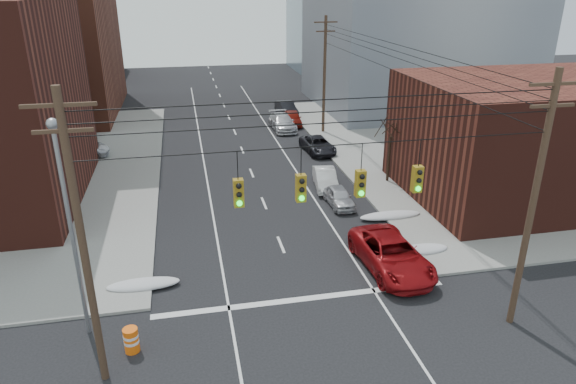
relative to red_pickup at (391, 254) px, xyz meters
name	(u,v)px	position (x,y,z in m)	size (l,w,h in m)	color
sidewalk_ne	(535,141)	(21.93, 18.73, -0.77)	(40.00, 40.00, 0.15)	gray
building_brick_far	(36,37)	(-31.07, 65.73, 5.16)	(22.00, 18.00, 12.00)	#471C15
building_glass	(359,0)	(18.93, 61.73, 10.16)	(20.00, 18.00, 22.00)	gray
building_storefront	(531,139)	(12.93, 7.73, 3.16)	(16.00, 12.00, 8.00)	#471C15
utility_pole_left	(82,241)	(-13.57, -5.27, 4.94)	(2.20, 0.28, 11.00)	#473323
utility_pole_right	(533,201)	(3.43, -5.27, 4.94)	(2.20, 0.28, 11.00)	#473323
utility_pole_far	(324,73)	(3.43, 25.73, 4.94)	(2.20, 0.28, 11.00)	#473323
traffic_signals	(331,184)	(-4.98, -5.30, 6.32)	(17.00, 0.42, 2.02)	black
street_light	(68,214)	(-14.57, -2.27, 4.70)	(0.44, 0.44, 9.32)	gray
bare_tree	(389,152)	(4.51, 11.73, 1.48)	(2.09, 2.20, 4.93)	black
snow_nw	(143,284)	(-12.47, 0.73, -0.63)	(3.50, 1.08, 0.42)	silver
snow_ne	(422,249)	(2.33, 1.23, -0.63)	(3.00, 1.08, 0.42)	silver
snow_east_far	(390,216)	(2.33, 5.73, -0.63)	(4.00, 1.08, 0.42)	silver
red_pickup	(391,254)	(0.00, 0.00, 0.00)	(2.80, 6.07, 1.69)	maroon
parked_car_a	(339,197)	(-0.24, 8.41, -0.22)	(1.46, 3.63, 1.24)	silver
parked_car_b	(325,179)	(-0.27, 11.65, -0.16)	(1.44, 4.14, 1.36)	silver
parked_car_c	(318,145)	(1.33, 19.81, -0.18)	(2.19, 4.76, 1.32)	black
parked_car_d	(282,122)	(-0.27, 27.64, -0.08)	(2.15, 5.29, 1.53)	#BBBABF
parked_car_e	(293,118)	(1.12, 29.25, -0.12)	(1.71, 4.24, 1.44)	maroon
parked_car_f	(286,109)	(1.33, 33.41, -0.09)	(1.59, 4.57, 1.51)	black
lot_car_a	(34,205)	(-19.59, 10.61, -0.05)	(1.36, 3.90, 1.29)	silver
lot_car_b	(77,150)	(-18.85, 21.92, 0.03)	(2.41, 5.23, 1.45)	silver
lot_car_d	(3,159)	(-24.09, 20.31, 0.08)	(1.82, 4.52, 1.54)	silver
construction_barrel	(131,340)	(-12.67, -3.92, -0.29)	(0.64, 0.64, 1.07)	#FF620D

